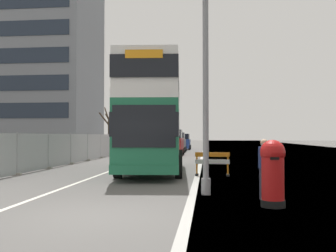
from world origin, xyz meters
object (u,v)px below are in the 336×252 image
Objects in this scene: red_pillar_postbox at (273,170)px; car_receding_mid at (177,143)px; pedestrian_at_kerb at (264,169)px; roadworks_barrier at (212,161)px; car_receding_far at (183,142)px; car_oncoming_near at (172,143)px; lamppost_foreground at (206,62)px; double_decker_bus at (154,116)px.

car_receding_mid is at bearing 98.95° from red_pillar_postbox.
pedestrian_at_kerb reaches higher than red_pillar_postbox.
roadworks_barrier is 32.45m from car_receding_far.
car_oncoming_near is at bearing 101.01° from red_pillar_postbox.
lamppost_foreground is 6.53m from roadworks_barrier.
car_receding_mid is 0.96× the size of car_receding_far.
lamppost_foreground reaches higher than red_pillar_postbox.
pedestrian_at_kerb is at bearing -21.19° from lamppost_foreground.
roadworks_barrier is at bearing 87.27° from lamppost_foreground.
car_oncoming_near is (-3.19, 23.29, -2.99)m from lamppost_foreground.
roadworks_barrier is at bearing -31.86° from double_decker_bus.
car_receding_mid is at bearing 91.09° from car_oncoming_near.
car_oncoming_near is at bearing 101.47° from pedestrian_at_kerb.
lamppost_foreground reaches higher than pedestrian_at_kerb.
car_receding_far reaches higher than pedestrian_at_kerb.
car_receding_mid is at bearing 98.32° from roadworks_barrier.
lamppost_foreground is 5.09× the size of red_pillar_postbox.
lamppost_foreground is 4.04m from red_pillar_postbox.
double_decker_bus is 6.10× the size of pedestrian_at_kerb.
red_pillar_postbox is 25.61m from car_oncoming_near.
pedestrian_at_kerb is (-0.03, 1.20, -0.07)m from red_pillar_postbox.
double_decker_bus is 6.77× the size of roadworks_barrier.
car_oncoming_near is (-3.45, 17.75, 0.46)m from roadworks_barrier.
lamppost_foreground is at bearing -85.21° from car_receding_far.
lamppost_foreground is 38.07m from car_receding_far.
double_decker_bus is 2.63× the size of car_oncoming_near.
pedestrian_at_kerb is (1.67, -0.65, -3.23)m from lamppost_foreground.
car_receding_far reaches higher than red_pillar_postbox.
red_pillar_postbox is at bearing -78.99° from car_oncoming_near.
car_oncoming_near reaches higher than car_receding_far.
roadworks_barrier is at bearing 101.02° from red_pillar_postbox.
car_receding_mid is (-3.58, 24.49, 0.37)m from roadworks_barrier.
red_pillar_postbox is at bearing -81.05° from car_receding_mid.
double_decker_bus reaches higher than car_receding_mid.
lamppost_foreground is 5.05× the size of pedestrian_at_kerb.
car_receding_far is (-3.43, 32.27, 0.32)m from roadworks_barrier.
pedestrian_at_kerb is at bearing -80.77° from car_receding_mid.
lamppost_foreground is 2.18× the size of car_oncoming_near.
double_decker_bus is 9.31m from pedestrian_at_kerb.
lamppost_foreground is at bearing -82.20° from car_oncoming_near.
car_receding_far is at bearing 97.17° from pedestrian_at_kerb.
red_pillar_postbox is at bearing -64.59° from double_decker_bus.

